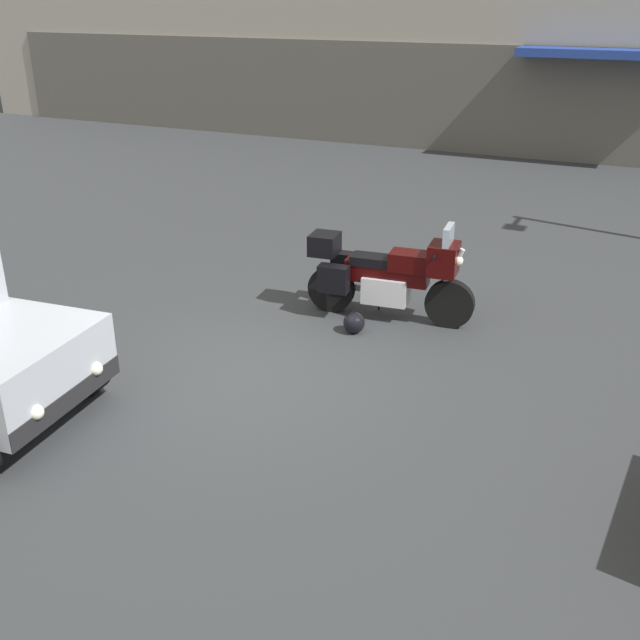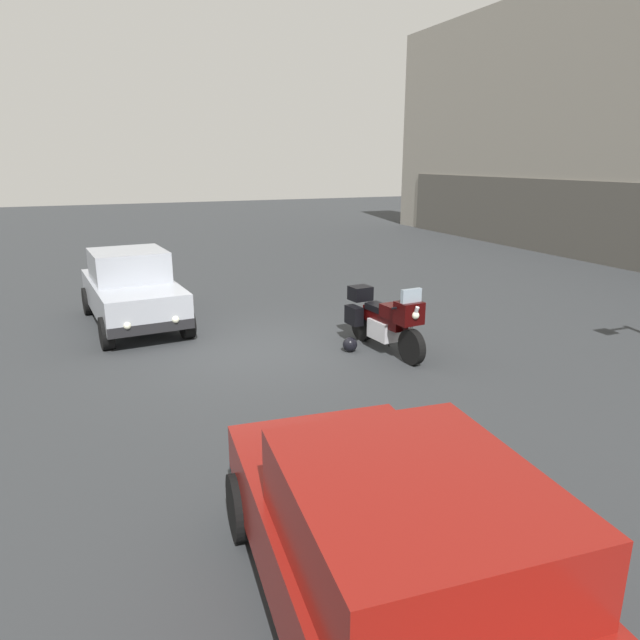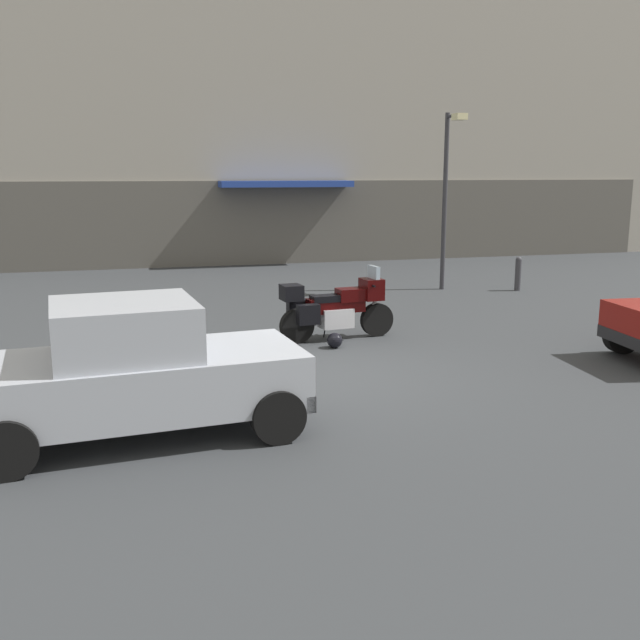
{
  "view_description": "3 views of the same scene",
  "coord_description": "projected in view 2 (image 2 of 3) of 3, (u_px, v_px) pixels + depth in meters",
  "views": [
    {
      "loc": [
        4.05,
        -6.41,
        4.02
      ],
      "look_at": [
        0.83,
        0.48,
        0.65
      ],
      "focal_mm": 41.58,
      "sensor_mm": 36.0,
      "label": 1
    },
    {
      "loc": [
        10.05,
        -2.84,
        3.53
      ],
      "look_at": [
        0.83,
        0.99,
        0.71
      ],
      "focal_mm": 31.97,
      "sensor_mm": 36.0,
      "label": 2
    },
    {
      "loc": [
        -2.75,
        -10.42,
        3.1
      ],
      "look_at": [
        0.3,
        0.84,
        0.69
      ],
      "focal_mm": 40.5,
      "sensor_mm": 36.0,
      "label": 3
    }
  ],
  "objects": [
    {
      "name": "car_hatchback_near",
      "position": [
        132.0,
        289.0,
        12.38
      ],
      "size": [
        3.98,
        2.09,
        1.64
      ],
      "rotation": [
        0.0,
        0.0,
        0.09
      ],
      "color": "#9EA3AD",
      "rests_on": "ground"
    },
    {
      "name": "helmet",
      "position": [
        350.0,
        344.0,
        10.81
      ],
      "size": [
        0.28,
        0.28,
        0.28
      ],
      "primitive_type": "sphere",
      "color": "black",
      "rests_on": "ground"
    },
    {
      "name": "motorcycle",
      "position": [
        385.0,
        319.0,
        10.73
      ],
      "size": [
        2.26,
        0.84,
        1.36
      ],
      "rotation": [
        0.0,
        0.0,
        0.1
      ],
      "color": "black",
      "rests_on": "ground"
    },
    {
      "name": "ground_plane",
      "position": [
        256.0,
        350.0,
        10.94
      ],
      "size": [
        80.0,
        80.0,
        0.0
      ],
      "primitive_type": "plane",
      "color": "#2D3033"
    },
    {
      "name": "car_sedan_far",
      "position": [
        408.0,
        573.0,
        3.92
      ],
      "size": [
        4.68,
        2.25,
        1.56
      ],
      "rotation": [
        0.0,
        0.0,
        -0.08
      ],
      "color": "maroon",
      "rests_on": "ground"
    }
  ]
}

